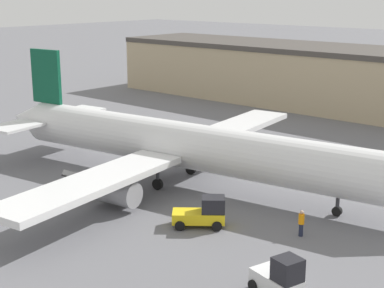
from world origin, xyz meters
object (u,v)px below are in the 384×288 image
object	(u,v)px
ground_crew_worker	(301,222)
baggage_tug	(203,213)
airplane	(183,146)
belt_loader_truck	(86,184)
pushback_tug	(280,278)

from	to	relation	value
ground_crew_worker	baggage_tug	xyz separation A→B (m)	(-5.91, -2.97, 0.02)
airplane	baggage_tug	distance (m)	9.71
ground_crew_worker	belt_loader_truck	bearing A→B (deg)	-144.17
ground_crew_worker	baggage_tug	size ratio (longest dim) A/B	0.48
baggage_tug	pushback_tug	xyz separation A→B (m)	(9.21, -4.71, 0.10)
baggage_tug	belt_loader_truck	size ratio (longest dim) A/B	1.06
airplane	pushback_tug	distance (m)	19.79
belt_loader_truck	pushback_tug	xyz separation A→B (m)	(20.35, -3.52, 0.15)
ground_crew_worker	belt_loader_truck	xyz separation A→B (m)	(-17.05, -4.16, -0.03)
ground_crew_worker	baggage_tug	distance (m)	6.61
baggage_tug	ground_crew_worker	bearing A→B (deg)	-12.90
ground_crew_worker	pushback_tug	world-z (taller)	pushback_tug
pushback_tug	baggage_tug	bearing A→B (deg)	168.32
airplane	ground_crew_worker	size ratio (longest dim) A/B	23.31
belt_loader_truck	baggage_tug	bearing A→B (deg)	-38.93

